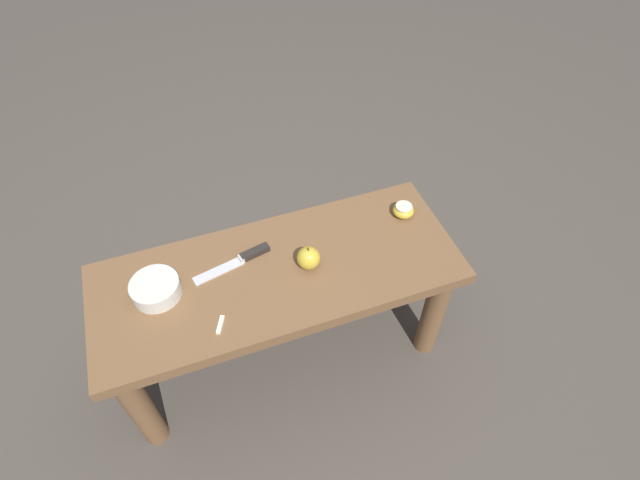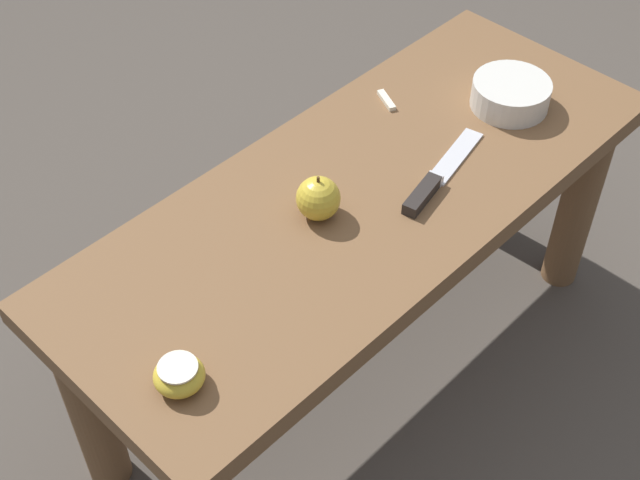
% 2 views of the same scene
% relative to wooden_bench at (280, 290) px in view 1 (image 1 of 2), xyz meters
% --- Properties ---
extents(ground_plane, '(8.00, 8.00, 0.00)m').
position_rel_wooden_bench_xyz_m(ground_plane, '(0.00, 0.00, -0.37)').
color(ground_plane, '#4C443D').
extents(wooden_bench, '(1.07, 0.42, 0.46)m').
position_rel_wooden_bench_xyz_m(wooden_bench, '(0.00, 0.00, 0.00)').
color(wooden_bench, brown).
rests_on(wooden_bench, ground_plane).
extents(knife, '(0.24, 0.08, 0.02)m').
position_rel_wooden_bench_xyz_m(knife, '(-0.08, 0.07, 0.10)').
color(knife, silver).
rests_on(knife, wooden_bench).
extents(apple_whole, '(0.07, 0.07, 0.08)m').
position_rel_wooden_bench_xyz_m(apple_whole, '(0.09, -0.01, 0.13)').
color(apple_whole, gold).
rests_on(apple_whole, wooden_bench).
extents(apple_cut, '(0.07, 0.07, 0.04)m').
position_rel_wooden_bench_xyz_m(apple_cut, '(0.44, 0.08, 0.12)').
color(apple_cut, gold).
rests_on(apple_cut, wooden_bench).
extents(apple_slice_near_knife, '(0.03, 0.06, 0.01)m').
position_rel_wooden_bench_xyz_m(apple_slice_near_knife, '(-0.20, -0.13, 0.10)').
color(apple_slice_near_knife, silver).
rests_on(apple_slice_near_knife, wooden_bench).
extents(bowl, '(0.14, 0.14, 0.05)m').
position_rel_wooden_bench_xyz_m(bowl, '(-0.34, 0.03, 0.12)').
color(bowl, silver).
rests_on(bowl, wooden_bench).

